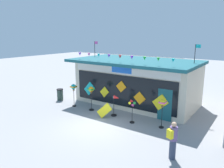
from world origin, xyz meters
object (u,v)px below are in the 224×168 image
wind_spinner_right (162,105)px  person_near_camera (173,140)px  kite_shop_building (137,81)px  wind_spinner_center_right (132,107)px  wind_spinner_far_left (74,88)px  trash_bin (60,94)px  wind_spinner_left (91,92)px  display_kite_on_ground (104,111)px  wind_spinner_center_left (116,103)px

wind_spinner_right → person_near_camera: 3.26m
kite_shop_building → wind_spinner_center_right: 4.09m
wind_spinner_far_left → trash_bin: (-2.04, 0.48, -0.90)m
wind_spinner_center_right → person_near_camera: (3.37, -2.42, -0.11)m
wind_spinner_far_left → wind_spinner_left: 1.62m
kite_shop_building → trash_bin: bearing=-152.2°
person_near_camera → display_kite_on_ground: bearing=3.4°
wind_spinner_left → person_near_camera: wind_spinner_left is taller
trash_bin → wind_spinner_center_right: bearing=-6.2°
kite_shop_building → wind_spinner_right: bearing=-43.6°
person_near_camera → wind_spinner_right: bearing=-34.3°
trash_bin → person_near_camera: bearing=-16.9°
kite_shop_building → wind_spinner_far_left: bearing=-135.4°
trash_bin → kite_shop_building: bearing=27.8°
wind_spinner_left → display_kite_on_ground: wind_spinner_left is taller
wind_spinner_far_left → wind_spinner_center_right: wind_spinner_far_left is taller
wind_spinner_center_right → person_near_camera: bearing=-35.7°
wind_spinner_right → wind_spinner_far_left: bearing=-179.4°
wind_spinner_far_left → wind_spinner_center_right: 5.13m
wind_spinner_left → trash_bin: 3.79m
wind_spinner_center_left → trash_bin: size_ratio=1.48×
wind_spinner_far_left → wind_spinner_center_left: 3.70m
wind_spinner_center_left → wind_spinner_right: (3.17, -0.02, 0.45)m
person_near_camera → trash_bin: person_near_camera is taller
kite_shop_building → display_kite_on_ground: size_ratio=9.60×
wind_spinner_center_right → trash_bin: (-7.15, 0.78, -0.52)m
wind_spinner_left → wind_spinner_center_left: (2.05, 0.02, -0.43)m
display_kite_on_ground → wind_spinner_center_right: bearing=10.4°
person_near_camera → wind_spinner_left: bearing=3.3°
wind_spinner_left → person_near_camera: size_ratio=1.02×
person_near_camera → display_kite_on_ground: (-5.18, 2.09, -0.38)m
wind_spinner_far_left → wind_spinner_center_left: (3.68, 0.08, -0.45)m
wind_spinner_left → wind_spinner_right: 5.22m
person_near_camera → display_kite_on_ground: size_ratio=1.76×
wind_spinner_far_left → person_near_camera: (8.47, -2.71, -0.49)m
wind_spinner_right → wind_spinner_center_left: bearing=179.7°
kite_shop_building → wind_spinner_left: kite_shop_building is taller
wind_spinner_far_left → person_near_camera: size_ratio=1.00×
display_kite_on_ground → person_near_camera: bearing=-21.9°
kite_shop_building → wind_spinner_right: (3.45, -3.28, -0.35)m
kite_shop_building → wind_spinner_right: kite_shop_building is taller
wind_spinner_left → wind_spinner_center_right: bearing=-5.9°
wind_spinner_far_left → wind_spinner_center_left: wind_spinner_far_left is taller
wind_spinner_center_right → wind_spinner_center_left: bearing=165.2°
wind_spinner_right → trash_bin: wind_spinner_right is taller
wind_spinner_right → display_kite_on_ground: 3.72m
wind_spinner_far_left → display_kite_on_ground: (3.29, -0.63, -0.86)m
wind_spinner_center_left → display_kite_on_ground: bearing=-118.2°
wind_spinner_center_right → display_kite_on_ground: 1.90m
wind_spinner_left → display_kite_on_ground: bearing=-22.5°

